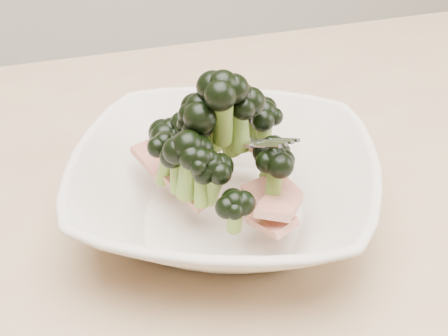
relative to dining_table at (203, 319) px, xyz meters
The scene contains 2 objects.
dining_table is the anchor object (origin of this frame).
broccoli_dish 0.14m from the dining_table, 40.78° to the left, with size 0.34×0.34×0.14m.
Camera 1 is at (-0.10, -0.39, 1.09)m, focal length 50.00 mm.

